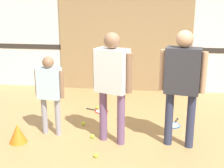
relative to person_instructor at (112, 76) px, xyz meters
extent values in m
plane|color=#A87F4C|center=(0.19, -0.19, -1.08)|extent=(16.00, 16.00, 0.00)
cube|color=silver|center=(0.19, 2.91, 0.52)|extent=(16.00, 0.06, 3.20)
cube|color=#2D2823|center=(0.19, 2.88, -0.06)|extent=(16.00, 0.01, 0.12)
cube|color=#93754C|center=(-0.08, 2.85, 0.10)|extent=(3.15, 0.05, 2.36)
cylinder|color=#6B4C70|center=(-0.15, 0.06, -0.66)|extent=(0.12, 0.12, 0.84)
cylinder|color=#6B4C70|center=(0.15, -0.06, -0.66)|extent=(0.12, 0.12, 0.84)
cube|color=silver|center=(0.00, 0.00, 0.09)|extent=(0.55, 0.43, 0.66)
sphere|color=brown|center=(0.00, 0.00, 0.54)|extent=(0.24, 0.24, 0.24)
cylinder|color=brown|center=(-0.27, 0.10, 0.08)|extent=(0.09, 0.09, 0.59)
cylinder|color=brown|center=(0.27, -0.10, 0.08)|extent=(0.09, 0.09, 0.59)
cylinder|color=gray|center=(-1.17, 0.16, -0.76)|extent=(0.09, 0.09, 0.64)
cylinder|color=gray|center=(-0.93, 0.13, -0.76)|extent=(0.09, 0.09, 0.64)
cube|color=silver|center=(-1.05, 0.14, -0.19)|extent=(0.39, 0.25, 0.51)
sphere|color=brown|center=(-1.05, 0.14, 0.16)|extent=(0.19, 0.19, 0.19)
cylinder|color=brown|center=(-1.26, 0.17, -0.20)|extent=(0.07, 0.07, 0.45)
cylinder|color=brown|center=(-0.83, 0.12, -0.20)|extent=(0.07, 0.07, 0.45)
cylinder|color=#2D334C|center=(1.20, -0.02, -0.65)|extent=(0.13, 0.13, 0.86)
cylinder|color=#2D334C|center=(0.88, 0.04, -0.65)|extent=(0.13, 0.13, 0.86)
cube|color=#2D2D33|center=(1.04, 0.01, 0.12)|extent=(0.54, 0.36, 0.68)
sphere|color=tan|center=(1.04, 0.01, 0.59)|extent=(0.25, 0.25, 0.25)
cylinder|color=tan|center=(1.33, -0.04, 0.11)|extent=(0.09, 0.09, 0.61)
cylinder|color=tan|center=(0.75, 0.06, 0.11)|extent=(0.09, 0.09, 0.61)
torus|color=red|center=(-0.39, 1.28, -1.07)|extent=(0.34, 0.34, 0.02)
cylinder|color=silver|center=(-0.39, 1.28, -1.07)|extent=(0.23, 0.23, 0.01)
cylinder|color=black|center=(-0.61, 1.35, -1.07)|extent=(0.21, 0.09, 0.02)
sphere|color=black|center=(-0.71, 1.39, -1.07)|extent=(0.03, 0.03, 0.03)
torus|color=blue|center=(1.00, 0.76, -1.07)|extent=(0.35, 0.35, 0.02)
cylinder|color=silver|center=(1.00, 0.76, -1.07)|extent=(0.23, 0.23, 0.01)
cylinder|color=black|center=(1.07, 0.98, -1.07)|extent=(0.09, 0.20, 0.02)
sphere|color=black|center=(1.11, 1.08, -1.07)|extent=(0.03, 0.03, 0.03)
sphere|color=#CCE038|center=(-0.16, -0.54, -1.05)|extent=(0.07, 0.07, 0.07)
sphere|color=#CCE038|center=(-0.50, 1.43, -1.05)|extent=(0.07, 0.07, 0.07)
sphere|color=#CCE038|center=(-0.60, 0.58, -1.05)|extent=(0.07, 0.07, 0.07)
sphere|color=#CCE038|center=(-0.33, 0.07, -1.05)|extent=(0.07, 0.07, 0.07)
cone|color=orange|center=(-1.48, -0.23, -0.93)|extent=(0.29, 0.29, 0.31)
camera|label=1|loc=(0.61, -4.52, 1.19)|focal=50.00mm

